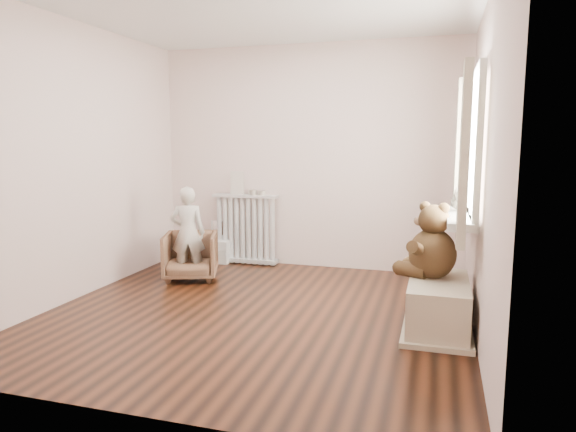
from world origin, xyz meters
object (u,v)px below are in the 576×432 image
(toy_bench, at_px, (438,306))
(teddy_bear, at_px, (433,245))
(radiator, at_px, (246,232))
(toy_vanity, at_px, (218,240))
(plush_cat, at_px, (459,199))
(child, at_px, (188,233))
(armchair, at_px, (191,256))

(toy_bench, distance_m, teddy_bear, 0.48)
(radiator, bearing_deg, toy_vanity, -175.20)
(radiator, distance_m, plush_cat, 2.74)
(toy_bench, relative_size, teddy_bear, 1.44)
(radiator, distance_m, toy_bench, 2.83)
(child, distance_m, teddy_bear, 2.62)
(armchair, distance_m, plush_cat, 2.85)
(radiator, relative_size, child, 0.85)
(toy_vanity, height_order, plush_cat, plush_cat)
(armchair, bearing_deg, toy_vanity, 73.26)
(toy_vanity, bearing_deg, plush_cat, -22.02)
(child, xyz_separation_m, plush_cat, (2.73, -0.26, 0.48))
(radiator, xyz_separation_m, toy_vanity, (-0.36, -0.03, -0.11))
(radiator, bearing_deg, plush_cat, -25.49)
(radiator, height_order, plush_cat, plush_cat)
(toy_vanity, xyz_separation_m, plush_cat, (2.77, -1.12, 0.72))
(radiator, bearing_deg, toy_bench, -36.25)
(toy_vanity, bearing_deg, child, -87.20)
(armchair, xyz_separation_m, teddy_bear, (2.53, -0.73, 0.41))
(child, bearing_deg, radiator, -129.29)
(toy_bench, bearing_deg, plush_cat, 74.84)
(armchair, xyz_separation_m, plush_cat, (2.73, -0.31, 0.74))
(plush_cat, bearing_deg, toy_bench, -116.40)
(child, height_order, plush_cat, plush_cat)
(toy_bench, bearing_deg, teddy_bear, 119.90)
(toy_vanity, relative_size, teddy_bear, 0.85)
(armchair, relative_size, child, 0.57)
(toy_vanity, xyz_separation_m, toy_bench, (2.63, -1.64, -0.08))
(toy_vanity, distance_m, plush_cat, 3.08)
(plush_cat, bearing_deg, armchair, 162.20)
(child, height_order, teddy_bear, child)
(toy_vanity, xyz_separation_m, armchair, (0.04, -0.81, -0.02))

